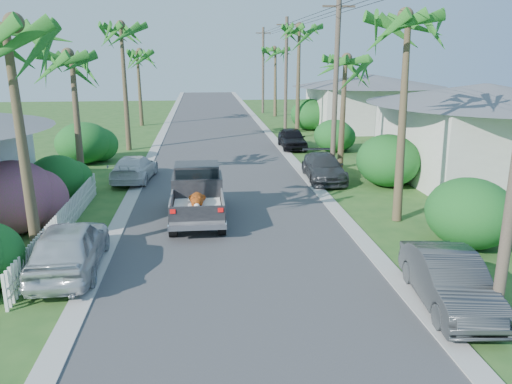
{
  "coord_description": "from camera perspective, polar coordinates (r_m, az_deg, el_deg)",
  "views": [
    {
      "loc": [
        -1.05,
        -11.75,
        6.15
      ],
      "look_at": [
        0.8,
        5.42,
        1.4
      ],
      "focal_mm": 35.0,
      "sensor_mm": 36.0,
      "label": 1
    }
  ],
  "objects": [
    {
      "name": "palm_l_a",
      "position": [
        15.64,
        -26.56,
        16.71
      ],
      "size": [
        4.4,
        4.4,
        8.2
      ],
      "color": "brown",
      "rests_on": "ground"
    },
    {
      "name": "parked_car_rf",
      "position": [
        34.07,
        4.15,
        6.1
      ],
      "size": [
        1.64,
        4.02,
        1.36
      ],
      "primitive_type": "imported",
      "rotation": [
        0.0,
        0.0,
        -0.01
      ],
      "color": "black",
      "rests_on": "ground"
    },
    {
      "name": "parked_car_rn",
      "position": [
        13.59,
        21.21,
        -9.47
      ],
      "size": [
        1.88,
        4.25,
        1.36
      ],
      "primitive_type": "imported",
      "rotation": [
        0.0,
        0.0,
        -0.11
      ],
      "color": "#323537",
      "rests_on": "ground"
    },
    {
      "name": "utility_pole_d",
      "position": [
        55.17,
        0.82,
        13.77
      ],
      "size": [
        1.6,
        0.26,
        9.0
      ],
      "color": "brown",
      "rests_on": "ground"
    },
    {
      "name": "shrub_r_d",
      "position": [
        42.99,
        6.13,
        8.81
      ],
      "size": [
        3.2,
        3.52,
        2.6
      ],
      "primitive_type": "ellipsoid",
      "color": "#164E1E",
      "rests_on": "ground"
    },
    {
      "name": "palm_l_d",
      "position": [
        46.07,
        -13.41,
        15.34
      ],
      "size": [
        4.4,
        4.4,
        7.7
      ],
      "color": "brown",
      "rests_on": "ground"
    },
    {
      "name": "road",
      "position": [
        37.27,
        -4.46,
        5.85
      ],
      "size": [
        8.0,
        100.0,
        0.02
      ],
      "primitive_type": "cube",
      "color": "#38383A",
      "rests_on": "ground"
    },
    {
      "name": "pickup_truck",
      "position": [
        19.57,
        -6.72,
        0.05
      ],
      "size": [
        1.98,
        5.12,
        2.06
      ],
      "color": "black",
      "rests_on": "ground"
    },
    {
      "name": "shrub_l_c",
      "position": [
        23.23,
        -21.83,
        1.45
      ],
      "size": [
        2.4,
        2.64,
        2.0
      ],
      "primitive_type": "ellipsoid",
      "color": "#164E1E",
      "rests_on": "ground"
    },
    {
      "name": "curb_left",
      "position": [
        37.4,
        -11.09,
        5.67
      ],
      "size": [
        0.6,
        100.0,
        0.06
      ],
      "primitive_type": "cube",
      "color": "#A5A39E",
      "rests_on": "ground"
    },
    {
      "name": "palm_l_b",
      "position": [
        24.43,
        -20.42,
        14.45
      ],
      "size": [
        4.4,
        4.4,
        7.4
      ],
      "color": "brown",
      "rests_on": "ground"
    },
    {
      "name": "house_right_near",
      "position": [
        27.87,
        24.35,
        5.91
      ],
      "size": [
        8.0,
        9.0,
        4.8
      ],
      "color": "silver",
      "rests_on": "ground"
    },
    {
      "name": "curb_right",
      "position": [
        37.64,
        2.13,
        6.01
      ],
      "size": [
        0.6,
        100.0,
        0.06
      ],
      "primitive_type": "cube",
      "color": "#A5A39E",
      "rests_on": "ground"
    },
    {
      "name": "palm_r_d",
      "position": [
        52.3,
        2.26,
        16.01
      ],
      "size": [
        4.4,
        4.4,
        8.0
      ],
      "color": "brown",
      "rests_on": "ground"
    },
    {
      "name": "shrub_l_d",
      "position": [
        30.95,
        -19.11,
        5.33
      ],
      "size": [
        3.2,
        3.52,
        2.4
      ],
      "primitive_type": "ellipsoid",
      "color": "#164E1E",
      "rests_on": "ground"
    },
    {
      "name": "shrub_r_a",
      "position": [
        17.81,
        23.24,
        -2.21
      ],
      "size": [
        2.8,
        3.08,
        2.3
      ],
      "primitive_type": "ellipsoid",
      "color": "#164E1E",
      "rests_on": "ground"
    },
    {
      "name": "shrub_r_b",
      "position": [
        24.89,
        14.85,
        3.51
      ],
      "size": [
        3.0,
        3.3,
        2.5
      ],
      "primitive_type": "ellipsoid",
      "color": "#164E1E",
      "rests_on": "ground"
    },
    {
      "name": "house_right_far",
      "position": [
        44.23,
        12.6,
        9.79
      ],
      "size": [
        9.0,
        8.0,
        4.6
      ],
      "color": "silver",
      "rests_on": "ground"
    },
    {
      "name": "parked_car_lf",
      "position": [
        25.93,
        -13.73,
        2.64
      ],
      "size": [
        2.21,
        4.5,
        1.26
      ],
      "primitive_type": "imported",
      "rotation": [
        0.0,
        0.0,
        3.04
      ],
      "color": "silver",
      "rests_on": "ground"
    },
    {
      "name": "shrub_r_c",
      "position": [
        33.27,
        8.89,
        6.38
      ],
      "size": [
        2.6,
        2.86,
        2.1
      ],
      "primitive_type": "ellipsoid",
      "color": "#164E1E",
      "rests_on": "ground"
    },
    {
      "name": "utility_pole_b",
      "position": [
        25.67,
        9.08,
        11.73
      ],
      "size": [
        1.6,
        0.26,
        9.0
      ],
      "color": "brown",
      "rests_on": "ground"
    },
    {
      "name": "palm_r_a",
      "position": [
        19.25,
        17.24,
        18.52
      ],
      "size": [
        4.4,
        4.4,
        8.7
      ],
      "color": "brown",
      "rests_on": "ground"
    },
    {
      "name": "palm_r_b",
      "position": [
        27.82,
        10.16,
        14.74
      ],
      "size": [
        4.4,
        4.4,
        7.2
      ],
      "color": "brown",
      "rests_on": "ground"
    },
    {
      "name": "shrub_l_b",
      "position": [
        19.6,
        -26.06,
        -0.55
      ],
      "size": [
        3.0,
        3.3,
        2.6
      ],
      "primitive_type": "ellipsoid",
      "color": "#C01B7B",
      "rests_on": "ground"
    },
    {
      "name": "ground",
      "position": [
        13.3,
        -0.94,
        -12.16
      ],
      "size": [
        120.0,
        120.0,
        0.0
      ],
      "primitive_type": "plane",
      "color": "#28521F",
      "rests_on": "ground"
    },
    {
      "name": "picket_fence",
      "position": [
        18.81,
        -21.11,
        -3.17
      ],
      "size": [
        0.1,
        11.0,
        1.0
      ],
      "primitive_type": "cube",
      "color": "white",
      "rests_on": "ground"
    },
    {
      "name": "palm_r_c",
      "position": [
        38.49,
        4.98,
        18.24
      ],
      "size": [
        4.4,
        4.4,
        9.4
      ],
      "color": "brown",
      "rests_on": "ground"
    },
    {
      "name": "palm_l_c",
      "position": [
        34.16,
        -15.2,
        17.83
      ],
      "size": [
        4.4,
        4.4,
        9.2
      ],
      "color": "brown",
      "rests_on": "ground"
    },
    {
      "name": "utility_pole_c",
      "position": [
        40.33,
        3.45,
        13.15
      ],
      "size": [
        1.6,
        0.26,
        9.0
      ],
      "color": "brown",
      "rests_on": "ground"
    },
    {
      "name": "parked_car_rm",
      "position": [
        25.51,
        7.74,
        2.77
      ],
      "size": [
        1.99,
        4.5,
        1.28
      ],
      "primitive_type": "imported",
      "rotation": [
        0.0,
        0.0,
        -0.04
      ],
      "color": "#303235",
      "rests_on": "ground"
    },
    {
      "name": "parked_car_ln",
      "position": [
        15.55,
        -20.54,
        -5.89
      ],
      "size": [
        2.0,
        4.58,
        1.54
      ],
      "primitive_type": "imported",
      "rotation": [
        0.0,
        0.0,
        3.18
      ],
      "color": "silver",
      "rests_on": "ground"
    }
  ]
}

